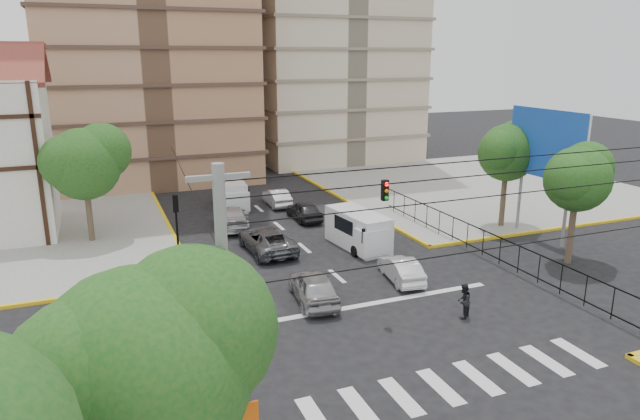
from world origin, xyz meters
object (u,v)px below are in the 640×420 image
van_right_lane (360,231)px  car_silver_front_left (313,287)px  van_left_lane (232,195)px  car_white_front_right (401,269)px  pedestrian_crosswalk (464,301)px  traffic_light_nw (177,222)px

van_right_lane → car_silver_front_left: van_right_lane is taller
van_left_lane → car_silver_front_left: van_left_lane is taller
van_right_lane → car_white_front_right: (-0.26, -5.47, -0.45)m
car_silver_front_left → car_white_front_right: 5.24m
van_left_lane → car_silver_front_left: size_ratio=1.10×
van_left_lane → pedestrian_crosswalk: bearing=-72.1°
van_left_lane → pedestrian_crosswalk: van_left_lane is taller
van_left_lane → car_white_front_right: size_ratio=1.27×
van_right_lane → car_silver_front_left: size_ratio=1.16×
car_silver_front_left → car_white_front_right: bearing=-164.5°
car_white_front_right → car_silver_front_left: bearing=16.7°
van_right_lane → pedestrian_crosswalk: size_ratio=3.16×
van_right_lane → car_silver_front_left: bearing=-138.0°
van_right_lane → pedestrian_crosswalk: van_right_lane is taller
traffic_light_nw → van_left_lane: (5.98, 13.15, -2.08)m
traffic_light_nw → van_right_lane: 11.15m
van_left_lane → car_silver_front_left: 18.46m
traffic_light_nw → car_silver_front_left: bearing=-44.1°
traffic_light_nw → van_right_lane: size_ratio=0.86×
car_silver_front_left → car_white_front_right: car_silver_front_left is taller
car_silver_front_left → pedestrian_crosswalk: bearing=150.5°
car_white_front_right → pedestrian_crosswalk: size_ratio=2.36×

